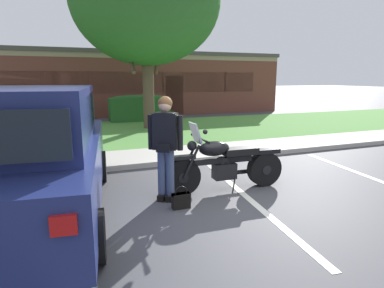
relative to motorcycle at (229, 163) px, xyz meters
name	(u,v)px	position (x,y,z in m)	size (l,w,h in m)	color
ground_plane	(241,205)	(-0.15, -0.72, -0.49)	(140.00, 140.00, 0.00)	#424247
curb_strip	(183,161)	(-0.15, 2.04, -0.43)	(60.00, 0.20, 0.12)	#B7B2A8
concrete_walk	(172,154)	(-0.15, 2.89, -0.45)	(60.00, 1.50, 0.08)	#B7B2A8
grass_lawn	(141,132)	(-0.15, 6.78, -0.46)	(60.00, 6.29, 0.06)	#518E3D
stall_stripe_0	(63,226)	(-2.81, -0.52, -0.49)	(0.12, 4.40, 0.01)	silver
stall_stripe_1	(248,198)	(0.10, -0.52, -0.49)	(0.12, 4.40, 0.01)	silver
stall_stripe_2	(375,179)	(3.00, -0.52, -0.49)	(0.12, 4.40, 0.01)	silver
motorcycle	(229,163)	(0.00, 0.00, 0.00)	(2.24, 0.82, 1.26)	black
rider_person	(165,141)	(-1.20, -0.07, 0.50)	(0.51, 0.40, 1.70)	black
handbag	(181,199)	(-1.09, -0.50, -0.34)	(0.28, 0.13, 0.36)	black
parked_suv_adjacent	(28,153)	(-3.19, -0.08, 0.47)	(2.44, 5.01, 1.86)	navy
shade_tree	(146,1)	(0.35, 7.44, 4.29)	(5.51, 5.51, 7.13)	brown
hedge_left	(35,111)	(-3.89, 9.83, 0.16)	(3.08, 0.90, 1.24)	#235623
hedge_center_left	(140,108)	(0.49, 9.83, 0.16)	(2.74, 0.90, 1.24)	#235623
brick_building	(85,83)	(-1.49, 17.02, 1.22)	(21.92, 10.50, 3.41)	brown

